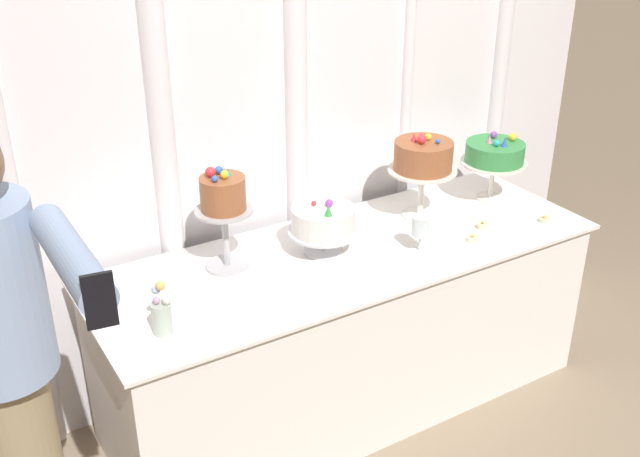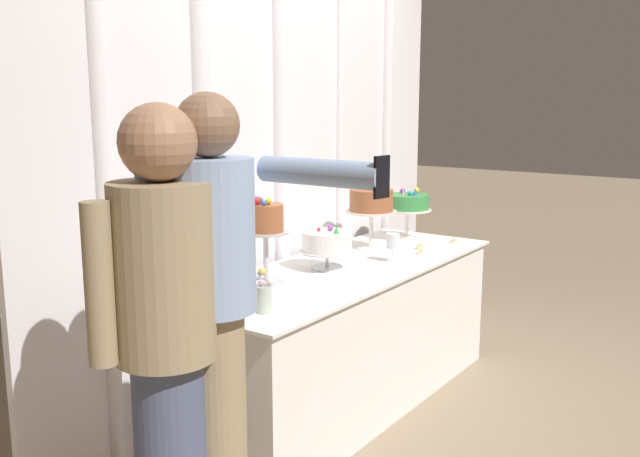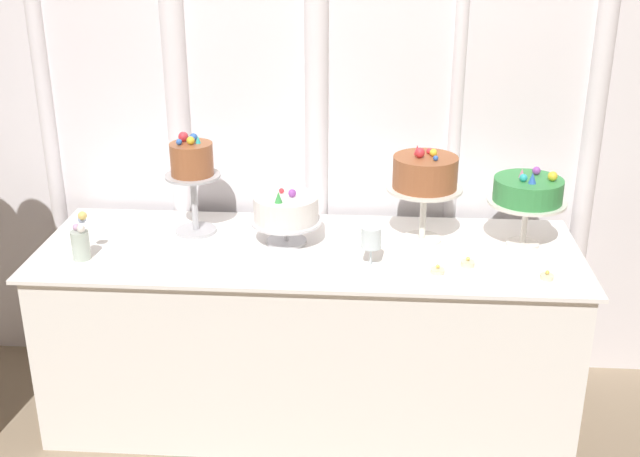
% 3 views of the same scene
% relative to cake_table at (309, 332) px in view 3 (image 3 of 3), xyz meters
% --- Properties ---
extents(ground_plane, '(24.00, 24.00, 0.00)m').
position_rel_cake_table_xyz_m(ground_plane, '(0.00, -0.10, -0.37)').
color(ground_plane, gray).
extents(draped_curtain, '(3.21, 0.19, 2.80)m').
position_rel_cake_table_xyz_m(draped_curtain, '(-0.01, 0.43, 1.17)').
color(draped_curtain, white).
rests_on(draped_curtain, ground_plane).
extents(cake_table, '(2.09, 0.73, 0.75)m').
position_rel_cake_table_xyz_m(cake_table, '(0.00, 0.00, 0.00)').
color(cake_table, white).
rests_on(cake_table, ground_plane).
extents(cake_display_leftmost, '(0.22, 0.22, 0.41)m').
position_rel_cake_table_xyz_m(cake_display_leftmost, '(-0.47, 0.14, 0.65)').
color(cake_display_leftmost, '#B2B2B7').
rests_on(cake_display_leftmost, cake_table).
extents(cake_display_midleft, '(0.28, 0.28, 0.24)m').
position_rel_cake_table_xyz_m(cake_display_midleft, '(-0.09, 0.05, 0.51)').
color(cake_display_midleft, silver).
rests_on(cake_display_midleft, cake_table).
extents(cake_display_midright, '(0.30, 0.30, 0.39)m').
position_rel_cake_table_xyz_m(cake_display_midright, '(0.44, 0.11, 0.64)').
color(cake_display_midright, silver).
rests_on(cake_display_midright, cake_table).
extents(cake_display_rightmost, '(0.30, 0.30, 0.32)m').
position_rel_cake_table_xyz_m(cake_display_rightmost, '(0.83, 0.09, 0.59)').
color(cake_display_rightmost, silver).
rests_on(cake_display_rightmost, cake_table).
extents(wine_glass, '(0.07, 0.07, 0.15)m').
position_rel_cake_table_xyz_m(wine_glass, '(0.24, -0.15, 0.48)').
color(wine_glass, silver).
rests_on(wine_glass, cake_table).
extents(flower_vase, '(0.07, 0.09, 0.18)m').
position_rel_cake_table_xyz_m(flower_vase, '(-0.84, -0.16, 0.44)').
color(flower_vase, '#B2C1B2').
rests_on(flower_vase, cake_table).
extents(tealight_far_left, '(0.05, 0.05, 0.03)m').
position_rel_cake_table_xyz_m(tealight_far_left, '(0.48, -0.19, 0.38)').
color(tealight_far_left, beige).
rests_on(tealight_far_left, cake_table).
extents(tealight_near_left, '(0.05, 0.05, 0.04)m').
position_rel_cake_table_xyz_m(tealight_near_left, '(0.60, -0.12, 0.38)').
color(tealight_near_left, beige).
rests_on(tealight_near_left, cake_table).
extents(tealight_near_right, '(0.05, 0.05, 0.03)m').
position_rel_cake_table_xyz_m(tealight_near_right, '(0.87, -0.21, 0.38)').
color(tealight_near_right, beige).
rests_on(tealight_near_right, cake_table).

